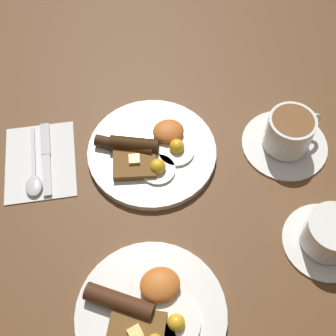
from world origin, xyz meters
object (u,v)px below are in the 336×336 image
breakfast_plate_near (151,151)px  knife (46,154)px  breakfast_plate_far (150,314)px  teacup_near (288,135)px  spoon (34,178)px  teacup_far (330,235)px

breakfast_plate_near → knife: bearing=-13.6°
breakfast_plate_far → knife: breakfast_plate_far is taller
breakfast_plate_near → teacup_near: 0.26m
breakfast_plate_far → spoon: 0.33m
breakfast_plate_far → spoon: breakfast_plate_far is taller
breakfast_plate_far → teacup_near: 0.42m
spoon → knife: bearing=154.5°
teacup_far → spoon: bearing=-27.9°
breakfast_plate_near → spoon: (0.22, 0.00, -0.00)m
breakfast_plate_far → spoon: size_ratio=1.52×
spoon → teacup_near: bearing=89.5°
breakfast_plate_near → teacup_near: bearing=170.5°
breakfast_plate_near → teacup_far: bearing=134.6°
breakfast_plate_far → spoon: bearing=-62.9°
breakfast_plate_near → spoon: breakfast_plate_near is taller
knife → spoon: spoon is taller
breakfast_plate_near → teacup_far: 0.35m
breakfast_plate_far → teacup_near: teacup_near is taller
teacup_far → teacup_near: bearing=-92.8°
teacup_near → teacup_far: bearing=87.2°
teacup_near → teacup_far: size_ratio=1.14×
teacup_near → knife: size_ratio=1.01×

